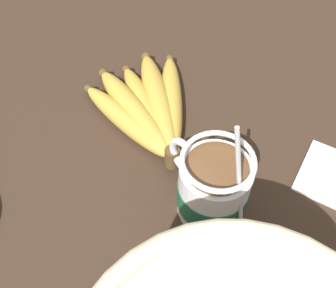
% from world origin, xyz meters
% --- Properties ---
extents(table, '(1.39, 1.39, 0.03)m').
position_xyz_m(table, '(0.00, 0.00, 0.02)').
color(table, '#332319').
rests_on(table, ground).
extents(coffee_mug, '(0.13, 0.08, 0.17)m').
position_xyz_m(coffee_mug, '(-0.09, 0.00, 0.08)').
color(coffee_mug, silver).
rests_on(coffee_mug, table).
extents(banana_bunch, '(0.22, 0.17, 0.04)m').
position_xyz_m(banana_bunch, '(0.09, -0.03, 0.05)').
color(banana_bunch, '#4C381E').
rests_on(banana_bunch, table).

